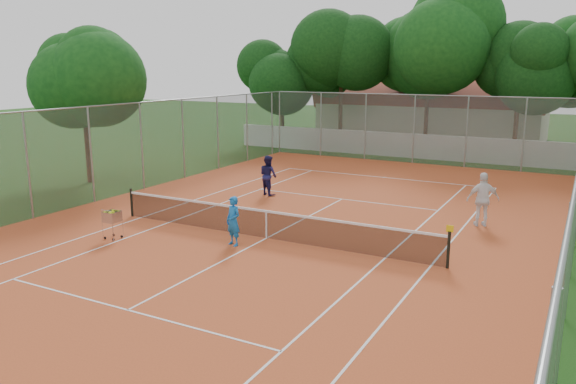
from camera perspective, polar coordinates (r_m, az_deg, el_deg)
The scene contains 12 objects.
ground at distance 18.69m, azimuth -2.19°, elevation -4.78°, with size 120.00×120.00×0.00m, color #163C10.
court_pad at distance 18.69m, azimuth -2.19°, elevation -4.75°, with size 18.00×34.00×0.02m, color #B84C23.
court_lines at distance 18.68m, azimuth -2.19°, elevation -4.71°, with size 10.98×23.78×0.01m, color white.
tennis_net at distance 18.55m, azimuth -2.21°, elevation -3.27°, with size 11.88×0.10×0.98m, color black.
perimeter_fence at distance 18.19m, azimuth -2.24°, elevation 1.24°, with size 18.00×34.00×4.00m, color slate.
boundary_wall at distance 35.86m, azimuth 13.45°, elevation 4.52°, with size 26.00×0.30×1.50m, color silver.
clubhouse at distance 45.84m, azimuth 14.42°, elevation 7.99°, with size 16.40×9.00×4.40m, color beige.
tropical_trees at distance 38.44m, azimuth 14.97°, elevation 11.33°, with size 29.00×19.00×10.00m, color black.
player_near at distance 17.84m, azimuth -5.58°, elevation -2.96°, with size 0.58×0.38×1.59m, color blue.
player_far_left at distance 24.76m, azimuth -2.02°, elevation 1.71°, with size 0.86×0.67×1.77m, color #1A1A4E.
player_far_right at distance 21.03m, azimuth 19.19°, elevation -0.72°, with size 1.13×0.47×1.94m, color white.
ball_hopper at distance 19.36m, azimuth -17.40°, elevation -3.10°, with size 0.49×0.49×1.03m, color silver.
Camera 1 is at (9.09, -15.35, 5.59)m, focal length 35.00 mm.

